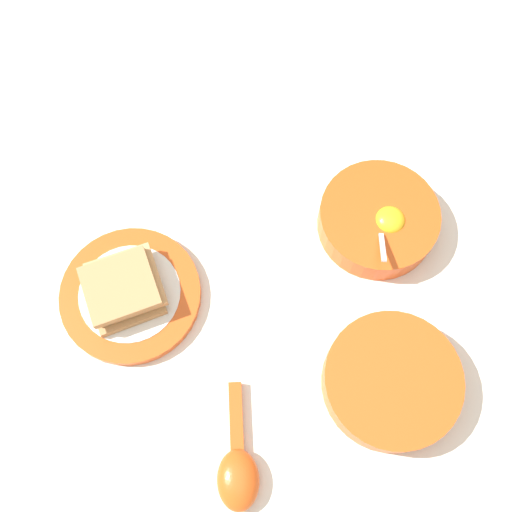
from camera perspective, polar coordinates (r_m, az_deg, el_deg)
ground_plane at (r=0.86m, az=-1.37°, el=-6.91°), size 3.00×3.00×0.00m
egg_bowl at (r=0.91m, az=11.55°, el=3.44°), size 0.18×0.18×0.07m
toast_plate at (r=0.88m, az=-11.85°, el=-3.63°), size 0.20×0.20×0.02m
toast_sandwich at (r=0.86m, az=-12.52°, el=-3.04°), size 0.14×0.13×0.04m
soup_spoon at (r=0.82m, az=-1.74°, el=-19.74°), size 0.17×0.09×0.03m
congee_bowl at (r=0.84m, az=12.77°, el=-11.53°), size 0.18×0.18×0.05m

